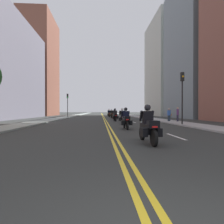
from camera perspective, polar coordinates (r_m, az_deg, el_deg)
ground_plane at (r=49.27m, az=-2.85°, el=-1.17°), size 264.00×264.00×0.00m
sidewalk_left at (r=49.74m, az=-11.61°, el=-1.09°), size 2.39×144.00×0.12m
sidewalk_right at (r=49.94m, az=5.87°, el=-1.08°), size 2.39×144.00×0.12m
centreline_yellow_inner at (r=49.27m, az=-2.99°, el=-1.16°), size 0.12×132.00×0.01m
centreline_yellow_outer at (r=49.27m, az=-2.71°, el=-1.16°), size 0.12×132.00×0.01m
lane_dashes_white at (r=30.52m, az=3.63°, el=-2.10°), size 0.14×56.40×0.01m
building_left_1 at (r=37.33m, az=-29.16°, el=11.38°), size 6.17×20.89×16.96m
building_right_1 at (r=40.32m, az=25.49°, el=16.67°), size 9.57×13.19×25.31m
building_left_2 at (r=55.82m, az=-21.33°, el=12.82°), size 7.72×13.62×26.77m
building_right_2 at (r=54.32m, az=15.53°, el=12.80°), size 6.75×15.97×26.05m
motorcycle_0 at (r=7.64m, az=11.11°, el=-4.64°), size 0.78×2.24×1.58m
motorcycle_1 at (r=13.36m, az=4.31°, el=-2.49°), size 0.76×2.06×1.57m
motorcycle_2 at (r=18.25m, az=3.17°, el=-1.72°), size 0.78×2.31×1.59m
motorcycle_3 at (r=23.50m, az=0.95°, el=-1.25°), size 0.78×2.26×1.64m
motorcycle_4 at (r=28.48m, az=0.78°, el=-0.98°), size 0.77×2.16×1.60m
motorcycle_5 at (r=33.81m, az=-0.13°, el=-0.75°), size 0.77×2.30×1.66m
motorcycle_6 at (r=38.60m, az=-0.87°, el=-0.59°), size 0.77×2.16×1.67m
motorcycle_7 at (r=43.33m, az=-0.97°, el=-0.50°), size 0.76×2.33×1.68m
traffic_light_near at (r=18.13m, az=20.79°, el=6.69°), size 0.28×0.38×4.82m
traffic_light_far at (r=35.74m, az=-13.50°, el=3.24°), size 0.28×0.38×4.51m
pedestrian_0 at (r=22.61m, az=17.14°, el=-0.87°), size 0.50×0.28×1.62m
pedestrian_1 at (r=22.33m, az=19.54°, el=-0.74°), size 0.36×0.42×1.73m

